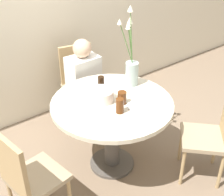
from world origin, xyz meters
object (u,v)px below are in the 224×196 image
(drink_glass_2, at_px, (120,106))
(drink_glass_1, at_px, (101,83))
(birthday_cake, at_px, (101,95))
(chair_far_back, at_px, (214,132))
(side_plate, at_px, (139,106))
(chair_left_flank, at_px, (27,175))
(person_guest, at_px, (84,87))
(flower_vase, at_px, (131,65))
(chair_right_flank, at_px, (79,80))
(drink_glass_0, at_px, (122,98))

(drink_glass_2, bearing_deg, drink_glass_1, 75.06)
(birthday_cake, relative_size, drink_glass_1, 1.77)
(chair_far_back, height_order, side_plate, chair_far_back)
(chair_left_flank, distance_m, person_guest, 1.41)
(birthday_cake, relative_size, side_plate, 1.09)
(flower_vase, bearing_deg, chair_far_back, -70.44)
(chair_far_back, bearing_deg, drink_glass_1, -101.76)
(chair_right_flank, relative_size, person_guest, 0.85)
(drink_glass_2, xyz_separation_m, person_guest, (0.23, 0.92, -0.31))
(birthday_cake, distance_m, person_guest, 0.77)
(person_guest, bearing_deg, birthday_cake, -109.83)
(side_plate, distance_m, drink_glass_1, 0.47)
(drink_glass_2, relative_size, person_guest, 0.12)
(chair_right_flank, relative_size, drink_glass_2, 6.82)
(birthday_cake, bearing_deg, chair_left_flank, -165.80)
(drink_glass_0, distance_m, drink_glass_1, 0.33)
(birthday_cake, relative_size, drink_glass_0, 1.99)
(side_plate, bearing_deg, chair_left_flank, 176.33)
(chair_right_flank, bearing_deg, drink_glass_1, -89.72)
(side_plate, bearing_deg, drink_glass_1, 99.15)
(chair_right_flank, distance_m, side_plate, 1.14)
(chair_far_back, height_order, birthday_cake, chair_far_back)
(flower_vase, distance_m, person_guest, 0.77)
(drink_glass_0, bearing_deg, chair_far_back, -45.45)
(chair_right_flank, height_order, chair_far_back, same)
(drink_glass_0, xyz_separation_m, person_guest, (0.12, 0.82, -0.30))
(chair_left_flank, height_order, chair_far_back, same)
(chair_right_flank, bearing_deg, side_plate, -80.61)
(chair_right_flank, bearing_deg, drink_glass_2, -90.47)
(chair_right_flank, relative_size, flower_vase, 1.21)
(side_plate, bearing_deg, birthday_cake, 125.39)
(flower_vase, distance_m, drink_glass_1, 0.34)
(birthday_cake, bearing_deg, flower_vase, 10.39)
(flower_vase, distance_m, drink_glass_2, 0.54)
(chair_far_back, xyz_separation_m, drink_glass_2, (-0.69, 0.50, 0.30))
(chair_right_flank, distance_m, birthday_cake, 0.92)
(drink_glass_2, height_order, person_guest, person_guest)
(chair_far_back, distance_m, drink_glass_0, 0.89)
(chair_left_flank, relative_size, chair_far_back, 1.00)
(drink_glass_2, bearing_deg, flower_vase, 39.23)
(person_guest, bearing_deg, drink_glass_0, -98.39)
(chair_right_flank, xyz_separation_m, flower_vase, (0.14, -0.75, 0.44))
(drink_glass_1, bearing_deg, chair_far_back, -57.84)
(chair_right_flank, height_order, drink_glass_2, chair_right_flank)
(chair_right_flank, relative_size, chair_far_back, 1.00)
(chair_right_flank, distance_m, chair_far_back, 1.63)
(chair_left_flank, distance_m, side_plate, 1.08)
(chair_right_flank, distance_m, drink_glass_1, 0.73)
(side_plate, bearing_deg, drink_glass_2, 170.46)
(birthday_cake, bearing_deg, chair_far_back, -46.54)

